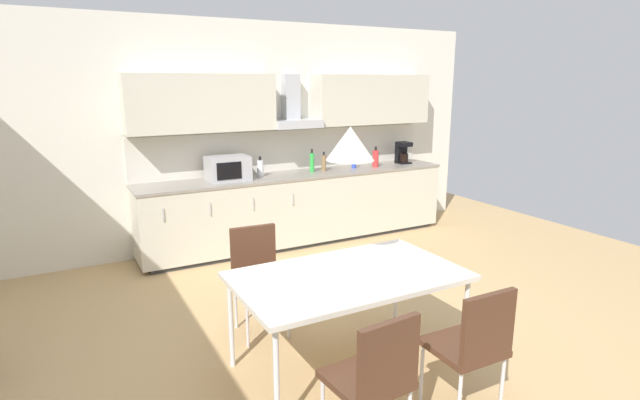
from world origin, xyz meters
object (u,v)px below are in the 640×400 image
at_px(chair_near_left, 376,373).
at_px(pendant_lamp, 350,143).
at_px(chair_far_left, 257,269).
at_px(microwave, 228,168).
at_px(bottle_blue, 354,161).
at_px(chair_near_right, 474,341).
at_px(bottle_green, 312,162).
at_px(bottle_white, 260,168).
at_px(bottle_brown, 324,163).
at_px(coffee_maker, 403,153).
at_px(dining_table, 348,279).
at_px(bottle_red, 376,158).

height_order(chair_near_left, pendant_lamp, pendant_lamp).
distance_m(chair_near_left, pendant_lamp, 1.43).
bearing_deg(pendant_lamp, chair_far_left, 112.44).
relative_size(microwave, chair_far_left, 0.55).
relative_size(bottle_blue, chair_near_right, 0.25).
bearing_deg(pendant_lamp, bottle_green, 67.27).
bearing_deg(bottle_white, bottle_brown, -1.83).
bearing_deg(bottle_green, chair_near_right, -102.66).
bearing_deg(pendant_lamp, coffee_maker, 47.07).
xyz_separation_m(bottle_brown, chair_far_left, (-1.69, -1.94, -0.47)).
distance_m(microwave, bottle_blue, 1.73).
relative_size(bottle_white, chair_far_left, 0.28).
distance_m(coffee_maker, dining_table, 3.86).
height_order(bottle_red, chair_far_left, bottle_red).
bearing_deg(bottle_blue, coffee_maker, 1.98).
bearing_deg(bottle_brown, coffee_maker, 0.93).
xyz_separation_m(bottle_green, bottle_brown, (0.17, -0.01, -0.02)).
bearing_deg(bottle_green, coffee_maker, 0.32).
bearing_deg(chair_near_right, bottle_blue, 68.41).
relative_size(microwave, bottle_brown, 1.95).
xyz_separation_m(bottle_blue, chair_far_left, (-2.14, -1.94, -0.46)).
xyz_separation_m(bottle_blue, pendant_lamp, (-1.79, -2.78, 0.64)).
relative_size(bottle_white, pendant_lamp, 0.76).
distance_m(bottle_white, pendant_lamp, 2.93).
xyz_separation_m(coffee_maker, pendant_lamp, (-2.62, -2.81, 0.59)).
bearing_deg(chair_near_left, dining_table, 67.61).
xyz_separation_m(dining_table, chair_near_left, (-0.35, -0.85, -0.15)).
relative_size(bottle_red, chair_far_left, 0.32).
xyz_separation_m(microwave, bottle_brown, (1.28, 0.01, -0.03)).
bearing_deg(microwave, bottle_brown, 0.25).
distance_m(bottle_brown, pendant_lamp, 3.16).
bearing_deg(dining_table, chair_near_left, -112.39).
relative_size(coffee_maker, chair_far_left, 0.34).
relative_size(bottle_blue, pendant_lamp, 0.67).
bearing_deg(pendant_lamp, dining_table, 180.00).
distance_m(microwave, chair_far_left, 2.04).
xyz_separation_m(bottle_white, chair_near_right, (-0.12, -3.67, -0.47)).
height_order(bottle_red, pendant_lamp, pendant_lamp).
relative_size(bottle_brown, dining_table, 0.16).
xyz_separation_m(dining_table, chair_near_right, (0.35, -0.85, -0.15)).
height_order(bottle_red, dining_table, bottle_red).
bearing_deg(bottle_white, bottle_red, -3.17).
height_order(microwave, bottle_white, microwave).
xyz_separation_m(coffee_maker, chair_near_left, (-2.97, -3.66, -0.51)).
height_order(microwave, chair_far_left, microwave).
bearing_deg(bottle_blue, bottle_green, 178.10).
height_order(bottle_blue, chair_far_left, bottle_blue).
bearing_deg(bottle_green, dining_table, -112.73).
bearing_deg(coffee_maker, chair_far_left, -146.49).
xyz_separation_m(bottle_green, chair_near_left, (-1.52, -3.65, -0.49)).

